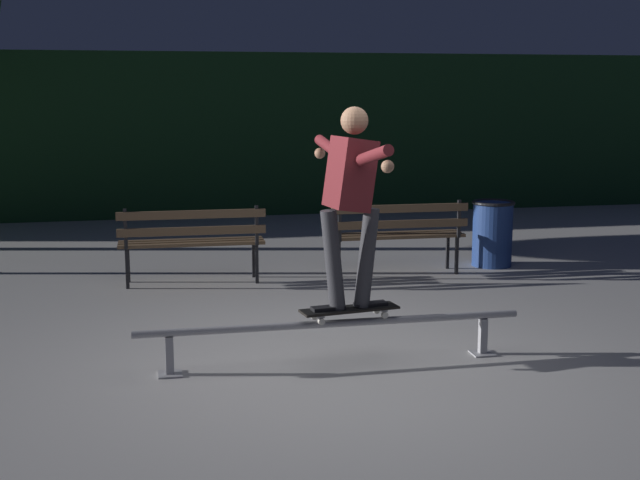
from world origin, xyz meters
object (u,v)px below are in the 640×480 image
(grind_rail, at_px, (332,329))
(trash_can, at_px, (492,232))
(skateboarder, at_px, (351,191))
(park_bench_leftmost, at_px, (192,237))
(skateboard, at_px, (350,310))
(park_bench_left_center, at_px, (397,230))

(grind_rail, distance_m, trash_can, 4.31)
(grind_rail, height_order, skateboarder, skateboarder)
(grind_rail, distance_m, park_bench_leftmost, 3.17)
(skateboard, relative_size, skateboarder, 0.51)
(skateboard, relative_size, park_bench_left_center, 0.50)
(skateboard, distance_m, park_bench_leftmost, 3.21)
(skateboarder, height_order, trash_can, skateboarder)
(park_bench_leftmost, bearing_deg, skateboard, -71.02)
(grind_rail, bearing_deg, skateboard, 0.00)
(grind_rail, xyz_separation_m, park_bench_left_center, (1.44, 3.03, 0.25))
(grind_rail, distance_m, skateboard, 0.20)
(skateboard, bearing_deg, skateboarder, 8.81)
(skateboarder, bearing_deg, park_bench_left_center, 66.74)
(skateboard, xyz_separation_m, park_bench_leftmost, (-1.04, 3.03, 0.10))
(skateboarder, distance_m, trash_can, 4.32)
(trash_can, bearing_deg, park_bench_left_center, -167.73)
(grind_rail, relative_size, park_bench_left_center, 1.91)
(skateboard, distance_m, trash_can, 4.22)
(grind_rail, bearing_deg, skateboarder, 0.18)
(skateboard, bearing_deg, park_bench_leftmost, 108.98)
(skateboard, relative_size, trash_can, 1.00)
(skateboarder, height_order, park_bench_leftmost, skateboarder)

